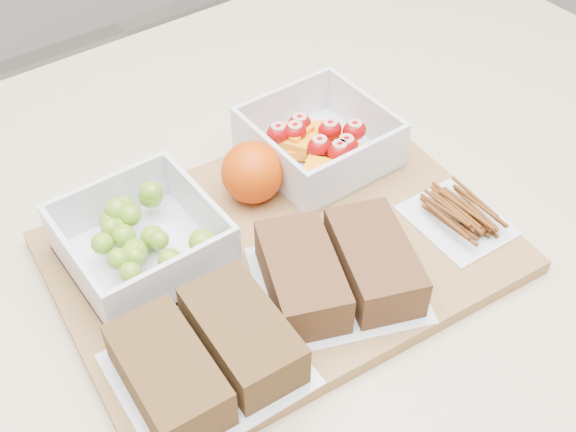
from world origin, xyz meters
name	(u,v)px	position (x,y,z in m)	size (l,w,h in m)	color
cutting_board	(282,252)	(-0.02, -0.01, 0.91)	(0.42, 0.30, 0.02)	olive
grape_container	(142,239)	(-0.13, 0.06, 0.94)	(0.13, 0.13, 0.06)	silver
fruit_container	(318,143)	(0.09, 0.07, 0.94)	(0.14, 0.14, 0.06)	silver
orange	(252,172)	(0.00, 0.07, 0.95)	(0.06, 0.06, 0.06)	#CC4004
sandwich_bag_left	(206,355)	(-0.15, -0.09, 0.94)	(0.15, 0.14, 0.05)	silver
sandwich_bag_center	(338,269)	(-0.01, -0.08, 0.94)	(0.19, 0.18, 0.05)	silver
pretzel_bag	(459,213)	(0.14, -0.09, 0.93)	(0.09, 0.10, 0.02)	silver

